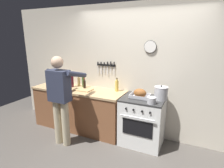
{
  "coord_description": "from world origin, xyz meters",
  "views": [
    {
      "loc": [
        1.05,
        -2.11,
        2.0
      ],
      "look_at": [
        -0.34,
        0.85,
        1.14
      ],
      "focal_mm": 29.55,
      "sensor_mm": 36.0,
      "label": 1
    }
  ],
  "objects": [
    {
      "name": "bottle_olive_oil",
      "position": [
        -1.16,
        1.14,
        1.03
      ],
      "size": [
        0.06,
        0.06,
        0.3
      ],
      "color": "#385623",
      "rests_on": "counter_block"
    },
    {
      "name": "person_cook",
      "position": [
        -1.13,
        0.34,
        0.95
      ],
      "size": [
        0.51,
        0.63,
        1.66
      ],
      "rotation": [
        0.0,
        0.0,
        1.33
      ],
      "color": "#C6B793",
      "rests_on": "ground"
    },
    {
      "name": "saucepan",
      "position": [
        0.42,
        0.78,
        0.95
      ],
      "size": [
        0.15,
        0.15,
        0.11
      ],
      "color": "#B7B7BC",
      "rests_on": "stove"
    },
    {
      "name": "stove",
      "position": [
        0.22,
        0.99,
        0.45
      ],
      "size": [
        0.76,
        0.67,
        0.9
      ],
      "color": "white",
      "rests_on": "ground"
    },
    {
      "name": "roasting_pan",
      "position": [
        0.16,
        0.98,
        0.98
      ],
      "size": [
        0.35,
        0.26,
        0.17
      ],
      "color": "#B7B7BC",
      "rests_on": "stove"
    },
    {
      "name": "bottle_cooking_oil",
      "position": [
        -0.39,
        1.18,
        1.02
      ],
      "size": [
        0.07,
        0.07,
        0.28
      ],
      "color": "gold",
      "rests_on": "counter_block"
    },
    {
      "name": "bottle_wine_red",
      "position": [
        -1.41,
        1.07,
        1.03
      ],
      "size": [
        0.07,
        0.07,
        0.32
      ],
      "color": "#47141E",
      "rests_on": "counter_block"
    },
    {
      "name": "counter_block",
      "position": [
        -1.2,
        0.99,
        0.45
      ],
      "size": [
        2.03,
        0.65,
        0.9
      ],
      "color": "brown",
      "rests_on": "ground"
    },
    {
      "name": "bottle_soy_sauce",
      "position": [
        -1.07,
        1.03,
        1.0
      ],
      "size": [
        0.05,
        0.05,
        0.23
      ],
      "color": "black",
      "rests_on": "counter_block"
    },
    {
      "name": "bottle_vinegar",
      "position": [
        -1.31,
        1.18,
        1.0
      ],
      "size": [
        0.06,
        0.06,
        0.25
      ],
      "color": "#997F4C",
      "rests_on": "counter_block"
    },
    {
      "name": "wall_back",
      "position": [
        0.0,
        1.35,
        1.3
      ],
      "size": [
        6.0,
        0.13,
        2.6
      ],
      "color": "beige",
      "rests_on": "ground"
    },
    {
      "name": "cutting_board",
      "position": [
        -1.05,
        0.96,
        0.91
      ],
      "size": [
        0.36,
        0.24,
        0.02
      ],
      "primitive_type": "cube",
      "color": "tan",
      "rests_on": "counter_block"
    },
    {
      "name": "stock_pot",
      "position": [
        0.51,
        1.06,
        1.02
      ],
      "size": [
        0.24,
        0.24,
        0.26
      ],
      "color": "#B7B7BC",
      "rests_on": "stove"
    }
  ]
}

